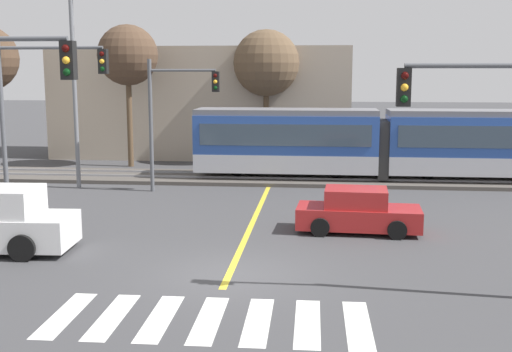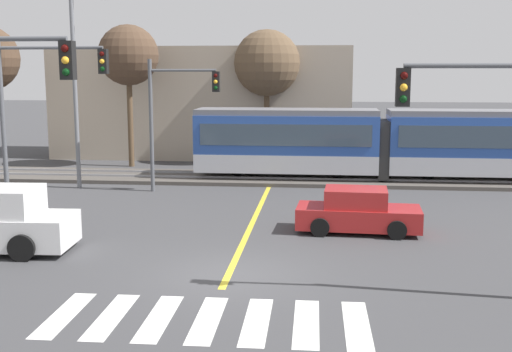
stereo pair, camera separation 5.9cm
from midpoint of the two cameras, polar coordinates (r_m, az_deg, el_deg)
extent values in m
plane|color=#3D3D3F|center=(17.64, -2.53, -8.79)|extent=(200.00, 200.00, 0.00)
cube|color=#4C4742|center=(32.51, 1.35, -0.22)|extent=(120.00, 4.00, 0.18)
cube|color=#939399|center=(31.78, 1.25, -0.18)|extent=(120.00, 0.08, 0.10)
cube|color=#939399|center=(33.19, 1.44, 0.23)|extent=(120.00, 0.08, 0.10)
cube|color=#B7BAC1|center=(32.32, 2.61, 1.32)|extent=(9.00, 2.60, 0.90)
cube|color=#284C9E|center=(32.16, 2.63, 3.79)|extent=(9.00, 2.60, 1.90)
cube|color=#384756|center=(30.84, 2.50, 3.64)|extent=(8.28, 0.04, 1.04)
cube|color=slate|center=(32.07, 2.65, 5.73)|extent=(9.00, 2.39, 0.28)
cylinder|color=black|center=(32.35, 6.99, 0.46)|extent=(0.70, 0.20, 0.70)
cylinder|color=black|center=(32.62, -1.74, 0.60)|extent=(0.70, 0.20, 0.70)
cube|color=#B7BAC1|center=(33.20, 19.22, 1.02)|extent=(9.00, 2.60, 0.90)
cube|color=#284C9E|center=(33.04, 19.35, 3.42)|extent=(9.00, 2.60, 1.90)
cube|color=#384756|center=(31.76, 19.90, 3.26)|extent=(8.28, 0.04, 1.04)
cube|color=slate|center=(32.96, 19.45, 5.30)|extent=(9.00, 2.39, 0.28)
cylinder|color=black|center=(32.78, 14.97, 0.32)|extent=(0.70, 0.20, 0.70)
cube|color=#2D2D2D|center=(32.33, 11.07, 2.40)|extent=(0.50, 2.34, 2.80)
cube|color=silver|center=(15.54, -16.70, -11.72)|extent=(0.59, 2.81, 0.01)
cube|color=silver|center=(15.18, -12.75, -12.07)|extent=(0.59, 2.81, 0.01)
cube|color=silver|center=(14.89, -8.63, -12.36)|extent=(0.59, 2.81, 0.01)
cube|color=silver|center=(14.68, -4.35, -12.61)|extent=(0.59, 2.81, 0.01)
cube|color=silver|center=(14.55, 0.04, -12.79)|extent=(0.59, 2.81, 0.01)
cube|color=silver|center=(14.50, 4.48, -12.89)|extent=(0.59, 2.81, 0.01)
cube|color=silver|center=(14.54, 8.94, -12.92)|extent=(0.59, 2.81, 0.01)
cube|color=gold|center=(23.46, -0.39, -4.17)|extent=(0.20, 14.56, 0.01)
cube|color=#B22323|center=(22.33, 9.01, -3.63)|extent=(4.29, 1.92, 0.72)
cube|color=#B22323|center=(22.19, 8.80, -1.91)|extent=(2.18, 1.63, 0.64)
cube|color=#384756|center=(22.22, 11.38, -1.97)|extent=(0.18, 1.43, 0.52)
cube|color=#384756|center=(22.96, 8.80, -1.54)|extent=(1.78, 0.14, 0.48)
cylinder|color=black|center=(23.25, 12.11, -3.71)|extent=(0.65, 0.25, 0.64)
cylinder|color=black|center=(21.60, 12.36, -4.72)|extent=(0.65, 0.25, 0.64)
cylinder|color=black|center=(23.23, 5.88, -3.56)|extent=(0.65, 0.25, 0.64)
cylinder|color=black|center=(21.58, 5.65, -4.56)|extent=(0.65, 0.25, 0.64)
cube|color=silver|center=(20.87, -21.19, -2.13)|extent=(1.79, 1.93, 0.84)
cube|color=#384756|center=(20.57, -19.28, -2.12)|extent=(0.19, 1.70, 0.66)
cylinder|color=black|center=(21.71, -18.14, -4.68)|extent=(0.81, 0.32, 0.80)
cylinder|color=black|center=(19.95, -20.13, -6.01)|extent=(0.81, 0.32, 0.80)
cylinder|color=#515459|center=(15.90, 19.31, 9.24)|extent=(3.50, 0.12, 0.12)
cube|color=black|center=(15.59, 12.89, 7.70)|extent=(0.32, 0.28, 0.90)
sphere|color=#360605|center=(15.44, 12.99, 8.68)|extent=(0.18, 0.18, 0.18)
sphere|color=#F7AA26|center=(15.45, 12.96, 7.68)|extent=(0.18, 0.18, 0.18)
sphere|color=black|center=(15.45, 12.92, 6.68)|extent=(0.18, 0.18, 0.18)
cylinder|color=#515459|center=(26.09, -21.64, 4.08)|extent=(0.18, 0.18, 6.78)
cylinder|color=#515459|center=(25.16, -17.92, 10.80)|extent=(4.00, 0.12, 0.12)
cube|color=black|center=(24.43, -13.49, 9.87)|extent=(0.32, 0.28, 0.90)
sphere|color=#360605|center=(24.29, -13.64, 10.51)|extent=(0.18, 0.18, 0.18)
sphere|color=#F7AA26|center=(24.29, -13.61, 9.87)|extent=(0.18, 0.18, 0.18)
sphere|color=black|center=(24.28, -13.59, 9.23)|extent=(0.18, 0.18, 0.18)
cube|color=black|center=(15.83, -16.43, 9.83)|extent=(0.32, 0.28, 0.90)
sphere|color=#360605|center=(15.69, -16.69, 10.81)|extent=(0.18, 0.18, 0.18)
sphere|color=#F7AA26|center=(15.69, -16.64, 9.83)|extent=(0.18, 0.18, 0.18)
sphere|color=black|center=(15.69, -16.59, 8.84)|extent=(0.18, 0.18, 0.18)
cylinder|color=#515459|center=(29.56, -9.38, 4.40)|extent=(0.18, 0.18, 6.01)
cylinder|color=#515459|center=(29.10, -6.62, 9.32)|extent=(3.00, 0.12, 0.12)
cube|color=black|center=(28.82, -3.66, 8.36)|extent=(0.32, 0.28, 0.90)
sphere|color=#360605|center=(28.67, -3.71, 8.90)|extent=(0.18, 0.18, 0.18)
sphere|color=#F7AA26|center=(28.68, -3.71, 8.36)|extent=(0.18, 0.18, 0.18)
sphere|color=black|center=(28.68, -3.70, 7.82)|extent=(0.18, 0.18, 0.18)
cylinder|color=slate|center=(31.05, -15.87, 7.22)|extent=(0.20, 0.20, 9.05)
cylinder|color=brown|center=(37.63, -11.21, 5.13)|extent=(0.32, 0.32, 5.68)
sphere|color=#4C3828|center=(37.55, -11.39, 10.50)|extent=(3.42, 3.42, 3.42)
cylinder|color=brown|center=(38.10, 0.86, 4.97)|extent=(0.32, 0.32, 5.16)
sphere|color=brown|center=(37.99, 0.87, 10.02)|extent=(3.88, 3.88, 3.88)
cube|color=tan|center=(41.98, -4.70, 6.56)|extent=(18.71, 6.00, 6.96)
camera|label=1|loc=(0.03, -90.07, -0.01)|focal=45.00mm
camera|label=2|loc=(0.03, 89.93, 0.01)|focal=45.00mm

